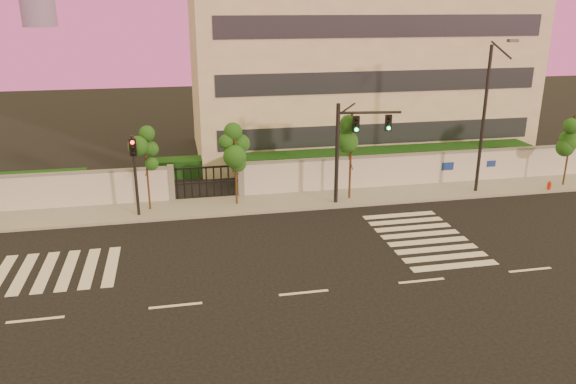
{
  "coord_description": "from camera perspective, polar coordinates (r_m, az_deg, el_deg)",
  "views": [
    {
      "loc": [
        -4.58,
        -19.25,
        10.9
      ],
      "look_at": [
        0.59,
        6.0,
        2.2
      ],
      "focal_mm": 35.0,
      "sensor_mm": 36.0,
      "label": 1
    }
  ],
  "objects": [
    {
      "name": "streetlight_east",
      "position": [
        34.43,
        19.47,
        7.61
      ],
      "size": [
        0.54,
        2.2,
        9.12
      ],
      "color": "black",
      "rests_on": "ground"
    },
    {
      "name": "street_tree_e",
      "position": [
        31.8,
        6.49,
        5.63
      ],
      "size": [
        1.58,
        1.26,
        5.17
      ],
      "color": "#382314",
      "rests_on": "ground"
    },
    {
      "name": "ground",
      "position": [
        22.59,
        1.62,
        -10.2
      ],
      "size": [
        120.0,
        120.0,
        0.0
      ],
      "primitive_type": "plane",
      "color": "black",
      "rests_on": "ground"
    },
    {
      "name": "traffic_signal_main",
      "position": [
        31.26,
        6.33,
        5.13
      ],
      "size": [
        3.65,
        0.62,
        5.78
      ],
      "rotation": [
        0.0,
        0.0,
        -0.13
      ],
      "color": "black",
      "rests_on": "ground"
    },
    {
      "name": "fire_hydrant",
      "position": [
        37.54,
        24.99,
        0.51
      ],
      "size": [
        0.27,
        0.25,
        0.68
      ],
      "rotation": [
        0.0,
        0.0,
        -0.32
      ],
      "color": "red",
      "rests_on": "ground"
    },
    {
      "name": "street_tree_d",
      "position": [
        30.95,
        -5.35,
        4.33
      ],
      "size": [
        1.55,
        1.24,
        4.47
      ],
      "color": "#382314",
      "rests_on": "ground"
    },
    {
      "name": "street_tree_c",
      "position": [
        30.87,
        -14.24,
        4.03
      ],
      "size": [
        1.37,
        1.09,
        4.64
      ],
      "color": "#382314",
      "rests_on": "ground"
    },
    {
      "name": "street_tree_f",
      "position": [
        38.25,
        26.84,
        5.27
      ],
      "size": [
        1.45,
        1.16,
        4.57
      ],
      "color": "#382314",
      "rests_on": "ground"
    },
    {
      "name": "institutional_building",
      "position": [
        43.68,
        6.77,
        12.29
      ],
      "size": [
        24.4,
        12.4,
        12.25
      ],
      "color": "#BCB29F",
      "rests_on": "ground"
    },
    {
      "name": "perimeter_wall",
      "position": [
        33.1,
        -2.91,
        1.35
      ],
      "size": [
        60.0,
        0.36,
        2.2
      ],
      "color": "silver",
      "rests_on": "ground"
    },
    {
      "name": "road_markings",
      "position": [
        25.63,
        -3.77,
        -6.53
      ],
      "size": [
        57.0,
        7.62,
        0.02
      ],
      "color": "silver",
      "rests_on": "ground"
    },
    {
      "name": "hedge_row",
      "position": [
        35.92,
        -1.89,
        2.34
      ],
      "size": [
        41.0,
        4.25,
        1.8
      ],
      "color": "black",
      "rests_on": "ground"
    },
    {
      "name": "traffic_signal_secondary",
      "position": [
        30.24,
        -15.32,
        2.51
      ],
      "size": [
        0.35,
        0.34,
        4.47
      ],
      "rotation": [
        0.0,
        0.0,
        -0.25
      ],
      "color": "black",
      "rests_on": "ground"
    },
    {
      "name": "sidewalk",
      "position": [
        31.99,
        -2.65,
        -1.15
      ],
      "size": [
        60.0,
        3.0,
        0.15
      ],
      "primitive_type": "cube",
      "color": "gray",
      "rests_on": "ground"
    }
  ]
}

